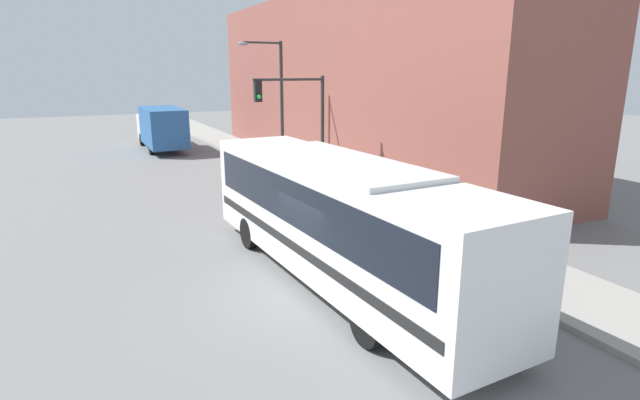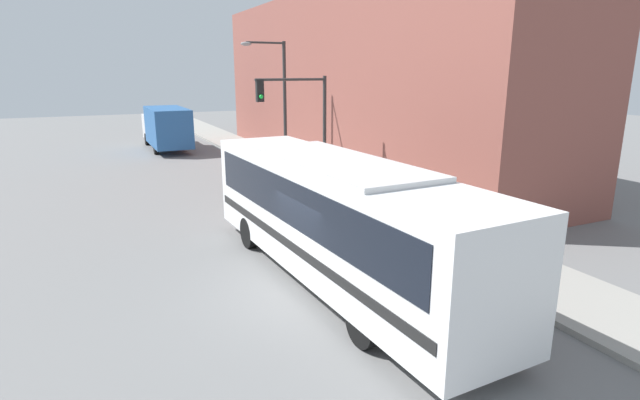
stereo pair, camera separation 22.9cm
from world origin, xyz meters
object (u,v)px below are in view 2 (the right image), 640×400
(traffic_light_pole, at_px, (301,114))
(street_lamp, at_px, (279,96))
(fire_hydrant, at_px, (360,202))
(parking_meter, at_px, (329,177))
(delivery_truck, at_px, (166,127))
(city_bus, at_px, (335,212))

(traffic_light_pole, distance_m, street_lamp, 5.17)
(fire_hydrant, xyz_separation_m, street_lamp, (-0.07, 8.58, 3.75))
(street_lamp, bearing_deg, traffic_light_pole, -100.26)
(fire_hydrant, distance_m, parking_meter, 2.79)
(street_lamp, bearing_deg, delivery_truck, 108.75)
(street_lamp, bearing_deg, fire_hydrant, -89.56)
(fire_hydrant, relative_size, street_lamp, 0.10)
(traffic_light_pole, bearing_deg, street_lamp, 79.74)
(delivery_truck, bearing_deg, fire_hydrant, -78.55)
(city_bus, xyz_separation_m, fire_hydrant, (3.90, 5.41, -1.44))
(fire_hydrant, bearing_deg, city_bus, -125.77)
(city_bus, bearing_deg, delivery_truck, 88.24)
(city_bus, relative_size, parking_meter, 9.61)
(delivery_truck, relative_size, parking_meter, 6.85)
(city_bus, xyz_separation_m, parking_meter, (3.90, 8.16, -0.96))
(traffic_light_pole, bearing_deg, delivery_truck, 100.58)
(street_lamp, bearing_deg, city_bus, -105.33)
(fire_hydrant, xyz_separation_m, parking_meter, (0.00, 2.75, 0.48))
(delivery_truck, bearing_deg, city_bus, -89.33)
(delivery_truck, distance_m, fire_hydrant, 21.22)
(delivery_truck, relative_size, fire_hydrant, 11.74)
(city_bus, height_order, traffic_light_pole, traffic_light_pole)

